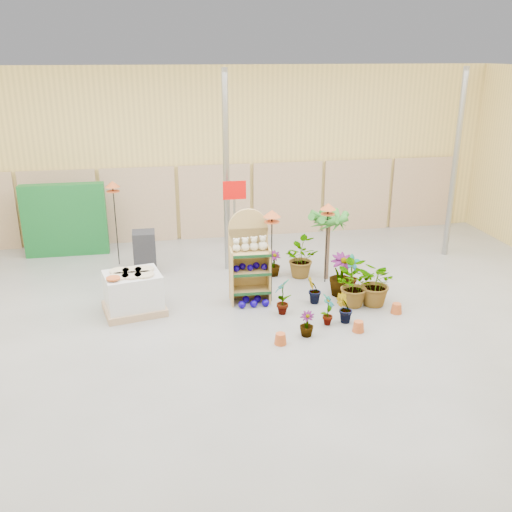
{
  "coord_description": "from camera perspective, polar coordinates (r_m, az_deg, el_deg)",
  "views": [
    {
      "loc": [
        -1.63,
        -8.92,
        4.82
      ],
      "look_at": [
        0.3,
        1.5,
        1.0
      ],
      "focal_mm": 40.0,
      "sensor_mm": 36.0,
      "label": 1
    }
  ],
  "objects": [
    {
      "name": "potted_plant_1",
      "position": [
        11.53,
        5.8,
        -3.42
      ],
      "size": [
        0.41,
        0.39,
        0.58
      ],
      "primitive_type": "imported",
      "rotation": [
        0.0,
        0.0,
        3.73
      ],
      "color": "#297324",
      "rests_on": "ground"
    },
    {
      "name": "pallet_stack",
      "position": [
        11.31,
        -12.17,
        -3.61
      ],
      "size": [
        1.3,
        1.16,
        0.84
      ],
      "rotation": [
        0.0,
        0.0,
        0.21
      ],
      "color": "tan",
      "rests_on": "ground"
    },
    {
      "name": "gazing_balls_shelf",
      "position": [
        11.4,
        -0.61,
        -1.1
      ],
      "size": [
        0.7,
        0.24,
        0.13
      ],
      "color": "#0C007E",
      "rests_on": "display_shelf"
    },
    {
      "name": "charcoal_planters",
      "position": [
        13.18,
        -11.06,
        0.32
      ],
      "size": [
        0.5,
        0.5,
        1.0
      ],
      "color": "black",
      "rests_on": "ground"
    },
    {
      "name": "trellis_stock",
      "position": [
        14.81,
        -18.56,
        3.44
      ],
      "size": [
        2.0,
        0.3,
        1.8
      ],
      "primitive_type": "cube",
      "color": "#115B23",
      "rests_on": "ground"
    },
    {
      "name": "bird_table_back",
      "position": [
        13.52,
        -14.14,
        6.69
      ],
      "size": [
        0.34,
        0.34,
        2.03
      ],
      "color": "black",
      "rests_on": "ground"
    },
    {
      "name": "potted_plant_10",
      "position": [
        11.57,
        12.03,
        -2.68
      ],
      "size": [
        1.09,
        1.12,
        0.95
      ],
      "primitive_type": "imported",
      "rotation": [
        0.0,
        0.0,
        5.28
      ],
      "color": "#297324",
      "rests_on": "ground"
    },
    {
      "name": "display_shelf",
      "position": [
        11.47,
        -0.71,
        -0.34
      ],
      "size": [
        0.82,
        0.54,
        1.9
      ],
      "rotation": [
        0.0,
        0.0,
        -0.05
      ],
      "color": "#A98A4F",
      "rests_on": "ground"
    },
    {
      "name": "potted_plant_11",
      "position": [
        12.89,
        1.75,
        -0.77
      ],
      "size": [
        0.36,
        0.36,
        0.58
      ],
      "primitive_type": "imported",
      "rotation": [
        0.0,
        0.0,
        0.12
      ],
      "color": "#297324",
      "rests_on": "ground"
    },
    {
      "name": "potted_plant_6",
      "position": [
        12.83,
        4.32,
        -0.19
      ],
      "size": [
        0.87,
        0.94,
        0.88
      ],
      "primitive_type": "imported",
      "rotation": [
        0.0,
        0.0,
        1.83
      ],
      "color": "#297324",
      "rests_on": "ground"
    },
    {
      "name": "bird_table_right",
      "position": [
        12.2,
        7.21,
        4.68
      ],
      "size": [
        0.34,
        0.34,
        1.8
      ],
      "color": "black",
      "rests_on": "ground"
    },
    {
      "name": "potted_plant_2",
      "position": [
        11.48,
        9.56,
        -2.87
      ],
      "size": [
        1.03,
        1.05,
        0.89
      ],
      "primitive_type": "imported",
      "rotation": [
        0.0,
        0.0,
        2.19
      ],
      "color": "#297324",
      "rests_on": "ground"
    },
    {
      "name": "potted_plant_7",
      "position": [
        10.27,
        5.09,
        -6.78
      ],
      "size": [
        0.36,
        0.36,
        0.47
      ],
      "primitive_type": "imported",
      "rotation": [
        0.0,
        0.0,
        5.71
      ],
      "color": "#297324",
      "rests_on": "ground"
    },
    {
      "name": "potted_plant_0",
      "position": [
        11.02,
        2.67,
        -4.0
      ],
      "size": [
        0.42,
        0.47,
        0.74
      ],
      "primitive_type": "imported",
      "rotation": [
        0.0,
        0.0,
        4.21
      ],
      "color": "#297324",
      "rests_on": "ground"
    },
    {
      "name": "potted_plant_3",
      "position": [
        11.94,
        8.48,
        -1.88
      ],
      "size": [
        0.59,
        0.59,
        0.89
      ],
      "primitive_type": "imported",
      "rotation": [
        0.0,
        0.0,
        0.2
      ],
      "color": "#297324",
      "rests_on": "ground"
    },
    {
      "name": "potted_plant_9",
      "position": [
        10.82,
        8.8,
        -5.2
      ],
      "size": [
        0.36,
        0.31,
        0.57
      ],
      "primitive_type": "imported",
      "rotation": [
        0.0,
        0.0,
        2.93
      ],
      "color": "#297324",
      "rests_on": "ground"
    },
    {
      "name": "potted_plant_8",
      "position": [
        10.67,
        7.21,
        -5.35
      ],
      "size": [
        0.36,
        0.39,
        0.62
      ],
      "primitive_type": "imported",
      "rotation": [
        0.0,
        0.0,
        1.02
      ],
      "color": "#297324",
      "rests_on": "ground"
    },
    {
      "name": "teddy_bears",
      "position": [
        11.28,
        -0.52,
        1.12
      ],
      "size": [
        0.7,
        0.19,
        0.3
      ],
      "color": "beige",
      "rests_on": "display_shelf"
    },
    {
      "name": "palm",
      "position": [
        12.46,
        7.27,
        3.71
      ],
      "size": [
        0.7,
        0.7,
        1.64
      ],
      "color": "brown",
      "rests_on": "ground"
    },
    {
      "name": "bird_table_front",
      "position": [
        11.08,
        1.61,
        3.95
      ],
      "size": [
        0.34,
        0.34,
        1.93
      ],
      "color": "black",
      "rests_on": "ground"
    },
    {
      "name": "offer_sign",
      "position": [
        12.45,
        -2.15,
        4.69
      ],
      "size": [
        0.5,
        0.08,
        2.2
      ],
      "color": "gray",
      "rests_on": "ground"
    },
    {
      "name": "gazing_balls_floor",
      "position": [
        11.47,
        -0.31,
        -4.62
      ],
      "size": [
        0.63,
        0.39,
        0.15
      ],
      "color": "#0C007E",
      "rests_on": "ground"
    },
    {
      "name": "potted_plant_4",
      "position": [
        12.38,
        9.52,
        -1.55
      ],
      "size": [
        0.43,
        0.33,
        0.73
      ],
      "primitive_type": "imported",
      "rotation": [
        0.0,
        0.0,
        6.09
      ],
      "color": "#297324",
      "rests_on": "ground"
    },
    {
      "name": "room",
      "position": [
        10.3,
        -1.05,
        5.16
      ],
      "size": [
        15.2,
        12.1,
        4.7
      ],
      "color": "slate",
      "rests_on": "ground"
    }
  ]
}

